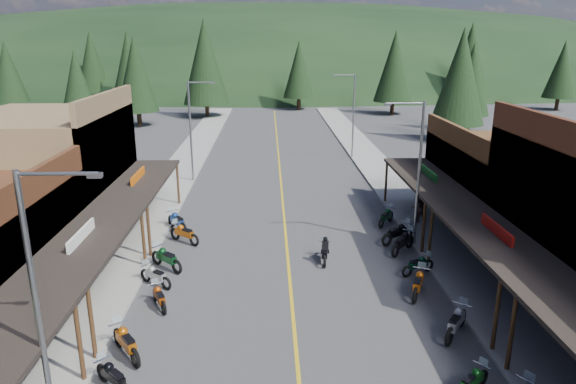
{
  "coord_description": "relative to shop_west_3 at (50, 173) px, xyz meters",
  "views": [
    {
      "loc": [
        -0.92,
        -18.33,
        11.04
      ],
      "look_at": [
        0.09,
        8.68,
        3.0
      ],
      "focal_mm": 32.0,
      "sensor_mm": 36.0,
      "label": 1
    }
  ],
  "objects": [
    {
      "name": "pine_7",
      "position": [
        -18.22,
        64.7,
        3.72
      ],
      "size": [
        5.88,
        5.88,
        12.5
      ],
      "color": "black",
      "rests_on": "ground"
    },
    {
      "name": "pine_10",
      "position": [
        -4.22,
        38.7,
        3.27
      ],
      "size": [
        5.38,
        5.38,
        11.6
      ],
      "color": "black",
      "rests_on": "ground"
    },
    {
      "name": "streetlight_2",
      "position": [
        20.74,
        -3.3,
        0.94
      ],
      "size": [
        2.16,
        0.18,
        8.0
      ],
      "color": "gray",
      "rests_on": "ground"
    },
    {
      "name": "bike_east_6",
      "position": [
        19.3,
        -15.82,
        -2.99
      ],
      "size": [
        1.85,
        1.65,
        1.07
      ],
      "primitive_type": null,
      "rotation": [
        0.0,
        0.0,
        -0.9
      ],
      "color": "#0C3D12",
      "rests_on": "ground"
    },
    {
      "name": "pine_9",
      "position": [
        37.78,
        33.7,
        2.86
      ],
      "size": [
        4.93,
        4.93,
        10.8
      ],
      "color": "black",
      "rests_on": "ground"
    },
    {
      "name": "bike_east_12",
      "position": [
        20.06,
        0.08,
        -2.93
      ],
      "size": [
        1.75,
        2.1,
        1.18
      ],
      "primitive_type": null,
      "rotation": [
        0.0,
        0.0,
        -0.6
      ],
      "color": "#0B3A1C",
      "rests_on": "ground"
    },
    {
      "name": "pine_6",
      "position": [
        59.78,
        52.7,
        2.96
      ],
      "size": [
        5.04,
        5.04,
        11.0
      ],
      "color": "black",
      "rests_on": "ground"
    },
    {
      "name": "pine_3",
      "position": [
        17.78,
        54.7,
        2.96
      ],
      "size": [
        5.04,
        5.04,
        11.0
      ],
      "color": "black",
      "rests_on": "ground"
    },
    {
      "name": "pine_4",
      "position": [
        31.78,
        48.7,
        3.72
      ],
      "size": [
        5.88,
        5.88,
        12.5
      ],
      "color": "black",
      "rests_on": "ground"
    },
    {
      "name": "bike_west_6",
      "position": [
        7.72,
        -15.18,
        -2.95
      ],
      "size": [
        1.9,
        1.88,
        1.15
      ],
      "primitive_type": null,
      "rotation": [
        0.0,
        0.0,
        0.8
      ],
      "color": "black",
      "rests_on": "ground"
    },
    {
      "name": "bike_west_9",
      "position": [
        7.52,
        -7.69,
        -2.95
      ],
      "size": [
        1.98,
        1.74,
        1.14
      ],
      "primitive_type": null,
      "rotation": [
        0.0,
        0.0,
        0.91
      ],
      "color": "#97969B",
      "rests_on": "ground"
    },
    {
      "name": "streetlight_1",
      "position": [
        6.83,
        10.7,
        0.94
      ],
      "size": [
        2.16,
        0.18,
        8.0
      ],
      "color": "gray",
      "rests_on": "ground"
    },
    {
      "name": "rider_on_bike",
      "position": [
        15.67,
        -5.31,
        -2.93
      ],
      "size": [
        0.83,
        1.99,
        1.47
      ],
      "rotation": [
        0.0,
        0.0,
        -0.1
      ],
      "color": "black",
      "rests_on": "ground"
    },
    {
      "name": "sidewalk_east",
      "position": [
        22.48,
        8.7,
        -3.44
      ],
      "size": [
        3.4,
        94.0,
        0.15
      ],
      "primitive_type": "cube",
      "color": "gray",
      "rests_on": "ground"
    },
    {
      "name": "pine_8",
      "position": [
        -8.22,
        28.7,
        2.46
      ],
      "size": [
        4.48,
        4.48,
        10.0
      ],
      "color": "black",
      "rests_on": "ground"
    },
    {
      "name": "pine_5",
      "position": [
        47.78,
        60.7,
        4.47
      ],
      "size": [
        6.72,
        6.72,
        14.0
      ],
      "color": "black",
      "rests_on": "ground"
    },
    {
      "name": "sidewalk_west",
      "position": [
        5.08,
        8.7,
        -3.44
      ],
      "size": [
        3.4,
        94.0,
        0.15
      ],
      "primitive_type": "cube",
      "color": "gray",
      "rests_on": "ground"
    },
    {
      "name": "centerline",
      "position": [
        13.78,
        8.7,
        -3.51
      ],
      "size": [
        0.15,
        90.0,
        0.01
      ],
      "primitive_type": "cube",
      "color": "gold",
      "rests_on": "ground"
    },
    {
      "name": "bike_west_12",
      "position": [
        7.31,
        -0.5,
        -2.85
      ],
      "size": [
        1.97,
        2.36,
        1.33
      ],
      "primitive_type": null,
      "rotation": [
        0.0,
        0.0,
        0.61
      ],
      "color": "navy",
      "rests_on": "ground"
    },
    {
      "name": "streetlight_3",
      "position": [
        20.74,
        18.7,
        0.94
      ],
      "size": [
        2.16,
        0.18,
        8.0
      ],
      "color": "gray",
      "rests_on": "ground"
    },
    {
      "name": "bike_east_9",
      "position": [
        20.07,
        -6.93,
        -2.97
      ],
      "size": [
        2.0,
        1.43,
        1.09
      ],
      "primitive_type": null,
      "rotation": [
        0.0,
        0.0,
        -1.1
      ],
      "color": "#0B3922",
      "rests_on": "ground"
    },
    {
      "name": "bike_west_8",
      "position": [
        8.11,
        -9.75,
        -2.98
      ],
      "size": [
        1.39,
        1.97,
        1.08
      ],
      "primitive_type": null,
      "rotation": [
        0.0,
        0.0,
        0.45
      ],
      "color": "#9E3D0B",
      "rests_on": "ground"
    },
    {
      "name": "bike_west_7",
      "position": [
        7.64,
        -13.3,
        -2.87
      ],
      "size": [
        1.95,
        2.3,
        1.31
      ],
      "primitive_type": null,
      "rotation": [
        0.0,
        0.0,
        0.62
      ],
      "color": "#AD510C",
      "rests_on": "ground"
    },
    {
      "name": "pine_0",
      "position": [
        -26.22,
        50.7,
        2.96
      ],
      "size": [
        5.04,
        5.04,
        11.0
      ],
      "color": "black",
      "rests_on": "ground"
    },
    {
      "name": "bike_east_8",
      "position": [
        19.48,
        -9.07,
        -2.88
      ],
      "size": [
        1.62,
        2.34,
        1.28
      ],
      "primitive_type": null,
      "rotation": [
        0.0,
        0.0,
        -0.44
      ],
      "color": "#AE4E0C",
      "rests_on": "ground"
    },
    {
      "name": "bike_west_10",
      "position": [
        7.68,
        -5.9,
        -2.87
      ],
      "size": [
        2.2,
        2.11,
        1.31
      ],
      "primitive_type": null,
      "rotation": [
        0.0,
        0.0,
        0.83
      ],
      "color": "#0B3A18",
      "rests_on": "ground"
    },
    {
      "name": "ground",
      "position": [
        13.78,
        -11.3,
        -3.52
      ],
      "size": [
        220.0,
        220.0,
        0.0
      ],
      "primitive_type": "plane",
      "color": "#38383A",
      "rests_on": "ground"
    },
    {
      "name": "bike_east_10",
      "position": [
        20.0,
        -4.27,
        -2.87
      ],
      "size": [
        2.09,
        2.22,
        1.31
      ],
      "primitive_type": null,
      "rotation": [
        0.0,
        0.0,
        -0.72
      ],
      "color": "black",
      "rests_on": "ground"
    },
    {
      "name": "bike_east_11",
      "position": [
        20.04,
        -2.91,
        -2.86
      ],
      "size": [
        2.36,
        1.88,
        1.32
      ],
      "primitive_type": null,
      "rotation": [
        0.0,
        0.0,
        -1.01
      ],
      "color": "black",
      "rests_on": "ground"
    },
    {
      "name": "pine_2",
      "position": [
        3.78,
        46.7,
        4.47
      ],
      "size": [
        6.72,
        6.72,
        14.0
      ],
      "color": "black",
      "rests_on": "ground"
    },
    {
      "name": "pine_11",
      "position": [
        33.78,
        26.7,
        3.67
      ],
      "size": [
        5.82,
        5.82,
        12.4
      ],
      "color": "black",
      "rests_on": "ground"
    },
    {
      "name": "bike_west_11",
      "position": [
        8.03,
        -2.44,
        -2.89
      ],
      "size": [
        2.18,
        1.96,
        1.26
      ],
      "primitive_type": null,
      "rotation": [
        0.0,
        0.0,
        0.89
      ],
      "color": "#A34B0B",
      "rests_on": "ground"
    },
    {
      "name": "bike_east_7",
      "position": [
        20.01,
        -12.39,
        -2.87
      ],
      "size": [
        1.97,
        2.28,
        1.3
      ],
      "primitive_type": null,
      "rotation": [
        0.0,
        0.0,
        -0.64
      ],
      "color": "#96969B",
      "rests_on": "ground"
    },
    {
      "name": "pine_1",
      "position": [
        -10.22,
        58.7,
        3.72
      ],
      "size": [
        5.88,
        5.88,
        12.5
      ],
      "color": "black",
      "rests_on": "ground"
    },
    {
      "name": "shop_west_3",
      "position": [
        0.0,
        0.0,
        0.0
      ],
      "size": [
        10.9,
        10.2,
        8.2
      ],
      "color": "brown",
      "rests_on": "ground"
    },
    {
      "name": "ridge_hill",
      "position": [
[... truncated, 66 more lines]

